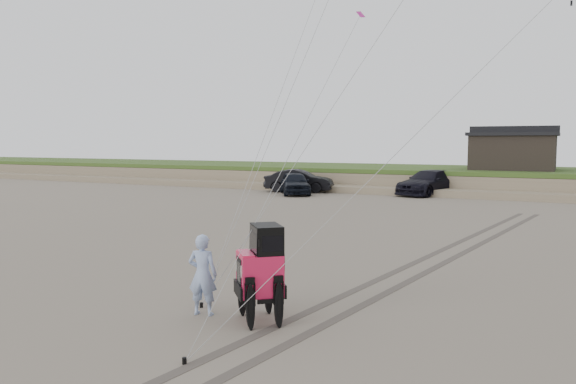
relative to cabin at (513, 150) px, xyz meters
name	(u,v)px	position (x,y,z in m)	size (l,w,h in m)	color
ground	(241,330)	(-2.00, -37.00, -3.24)	(160.00, 160.00, 0.00)	#6B6054
dune_ridge	(486,180)	(-2.00, 0.50, -2.42)	(160.00, 14.25, 1.73)	#7A6B54
cabin	(513,150)	(0.00, 0.00, 0.00)	(6.40, 5.40, 3.35)	black
truck_a	(295,183)	(-14.15, -9.49, -2.41)	(1.96, 4.88, 1.66)	black
truck_b	(299,181)	(-14.75, -7.53, -2.37)	(1.83, 5.24, 1.73)	black
truck_c	(429,183)	(-5.19, -5.50, -2.34)	(2.53, 6.22, 1.80)	black
jeep	(260,283)	(-1.94, -36.32, -2.40)	(1.94, 4.51, 1.68)	#E21C4C
man	(203,275)	(-3.30, -36.49, -2.32)	(0.67, 0.44, 1.83)	#8BA1D7
stake_main	(201,305)	(-3.66, -36.06, -3.18)	(0.08, 0.08, 0.12)	black
stake_aux	(184,361)	(-1.95, -38.96, -3.18)	(0.08, 0.08, 0.12)	black
tire_tracks	(427,264)	(0.00, -29.00, -3.23)	(5.22, 29.74, 0.01)	#4C443D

